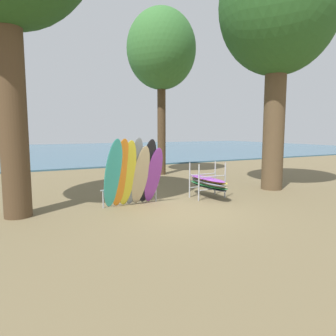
# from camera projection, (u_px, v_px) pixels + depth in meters

# --- Properties ---
(ground_plane) EXTENTS (80.00, 80.00, 0.00)m
(ground_plane) POSITION_uv_depth(u_px,v_px,m) (180.00, 211.00, 9.20)
(ground_plane) COLOR brown
(lake_water) EXTENTS (80.00, 36.00, 0.10)m
(lake_water) POSITION_uv_depth(u_px,v_px,m) (52.00, 151.00, 35.20)
(lake_water) COLOR #38607A
(lake_water) RESTS_ON ground
(tree_foreground_right) EXTENTS (4.55, 4.55, 9.73)m
(tree_foreground_right) POSITION_uv_depth(u_px,v_px,m) (279.00, 9.00, 11.85)
(tree_foreground_right) COLOR brown
(tree_foreground_right) RESTS_ON ground
(tree_mid_behind) EXTENTS (3.59, 3.59, 8.64)m
(tree_mid_behind) POSITION_uv_depth(u_px,v_px,m) (161.00, 51.00, 16.13)
(tree_mid_behind) COLOR #4C3823
(tree_mid_behind) RESTS_ON ground
(leaning_board_pile) EXTENTS (1.98, 1.06, 2.17)m
(leaning_board_pile) POSITION_uv_depth(u_px,v_px,m) (134.00, 174.00, 9.59)
(leaning_board_pile) COLOR #38B2AD
(leaning_board_pile) RESTS_ON ground
(board_storage_rack) EXTENTS (1.15, 2.13, 1.25)m
(board_storage_rack) POSITION_uv_depth(u_px,v_px,m) (208.00, 182.00, 11.00)
(board_storage_rack) COLOR #9EA0A5
(board_storage_rack) RESTS_ON ground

